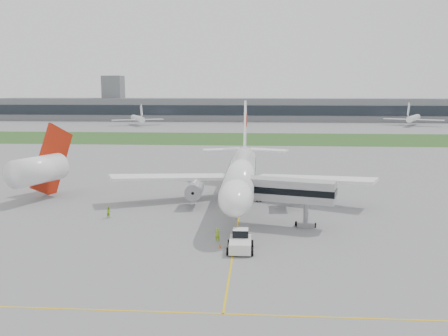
# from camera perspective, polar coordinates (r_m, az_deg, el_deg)

# --- Properties ---
(ground) EXTENTS (600.00, 600.00, 0.00)m
(ground) POSITION_cam_1_polar(r_m,az_deg,el_deg) (85.88, 1.85, -4.78)
(ground) COLOR gray
(ground) RESTS_ON ground
(apron_markings) EXTENTS (70.00, 70.00, 0.04)m
(apron_markings) POSITION_cam_1_polar(r_m,az_deg,el_deg) (81.04, 1.71, -5.63)
(apron_markings) COLOR gold
(apron_markings) RESTS_ON ground
(grass_strip) EXTENTS (600.00, 50.00, 0.02)m
(grass_strip) POSITION_cam_1_polar(r_m,az_deg,el_deg) (204.35, 3.17, 3.37)
(grass_strip) COLOR #275620
(grass_strip) RESTS_ON ground
(terminal_building) EXTENTS (320.00, 22.30, 14.00)m
(terminal_building) POSITION_cam_1_polar(r_m,az_deg,el_deg) (313.46, 3.52, 6.68)
(terminal_building) COLOR slate
(terminal_building) RESTS_ON ground
(control_tower) EXTENTS (12.00, 12.00, 56.00)m
(control_tower) POSITION_cam_1_polar(r_m,az_deg,el_deg) (329.40, -12.42, 5.38)
(control_tower) COLOR slate
(control_tower) RESTS_ON ground
(airliner) EXTENTS (48.13, 53.95, 17.88)m
(airliner) POSITION_cam_1_polar(r_m,az_deg,el_deg) (89.48, 1.99, -0.51)
(airliner) COLOR white
(airliner) RESTS_ON ground
(pushback_tug) EXTENTS (3.43, 5.02, 2.55)m
(pushback_tug) POSITION_cam_1_polar(r_m,az_deg,el_deg) (64.75, 1.88, -8.40)
(pushback_tug) COLOR white
(pushback_tug) RESTS_ON ground
(jet_bridge) EXTENTS (16.22, 7.27, 7.42)m
(jet_bridge) POSITION_cam_1_polar(r_m,az_deg,el_deg) (75.33, 6.17, -2.54)
(jet_bridge) COLOR #ACABAE
(jet_bridge) RESTS_ON ground
(safety_cone_left) EXTENTS (0.40, 0.40, 0.55)m
(safety_cone_left) POSITION_cam_1_polar(r_m,az_deg,el_deg) (65.90, -0.49, -8.89)
(safety_cone_left) COLOR orange
(safety_cone_left) RESTS_ON ground
(safety_cone_right) EXTENTS (0.36, 0.36, 0.50)m
(safety_cone_right) POSITION_cam_1_polar(r_m,az_deg,el_deg) (66.39, 2.93, -8.79)
(safety_cone_right) COLOR orange
(safety_cone_right) RESTS_ON ground
(ground_crew_near) EXTENTS (0.80, 0.65, 1.91)m
(ground_crew_near) POSITION_cam_1_polar(r_m,az_deg,el_deg) (68.46, -0.77, -7.60)
(ground_crew_near) COLOR #93C420
(ground_crew_near) RESTS_ON ground
(ground_crew_far) EXTENTS (1.13, 1.18, 1.92)m
(ground_crew_far) POSITION_cam_1_polar(r_m,az_deg,el_deg) (82.26, -13.00, -4.95)
(ground_crew_far) COLOR #8DC320
(ground_crew_far) RESTS_ON ground
(neighbor_aircraft) EXTENTS (8.69, 18.25, 14.79)m
(neighbor_aircraft) POSITION_cam_1_polar(r_m,az_deg,el_deg) (98.39, -20.31, -0.07)
(neighbor_aircraft) COLOR #A61D09
(neighbor_aircraft) RESTS_ON ground
(distant_aircraft_left) EXTENTS (36.43, 34.79, 10.90)m
(distant_aircraft_left) POSITION_cam_1_polar(r_m,az_deg,el_deg) (279.69, -9.82, 4.82)
(distant_aircraft_left) COLOR white
(distant_aircraft_left) RESTS_ON ground
(distant_aircraft_right) EXTENTS (39.95, 38.19, 11.93)m
(distant_aircraft_right) POSITION_cam_1_polar(r_m,az_deg,el_deg) (291.54, 20.79, 4.53)
(distant_aircraft_right) COLOR white
(distant_aircraft_right) RESTS_ON ground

